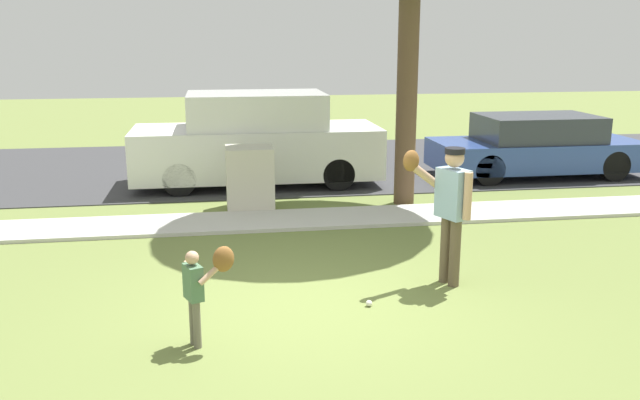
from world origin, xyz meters
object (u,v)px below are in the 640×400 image
object	(u,v)px
person_adult	(449,201)
person_child	(202,282)
parked_wagon_blue	(536,146)
baseball	(369,303)
utility_cabinet	(250,178)
parked_van_white	(257,141)

from	to	relation	value
person_adult	person_child	world-z (taller)	person_adult
person_child	parked_wagon_blue	size ratio (longest dim) A/B	0.23
person_child	person_adult	bearing A→B (deg)	0.99
baseball	utility_cabinet	bearing A→B (deg)	103.21
person_child	baseball	size ratio (longest dim) A/B	14.05
parked_van_white	parked_wagon_blue	distance (m)	6.09
person_child	parked_wagon_blue	world-z (taller)	parked_wagon_blue
person_child	parked_van_white	world-z (taller)	parked_van_white
baseball	person_child	bearing A→B (deg)	-158.79
parked_van_white	baseball	bearing A→B (deg)	97.11
person_adult	parked_wagon_blue	bearing A→B (deg)	-146.77
person_adult	baseball	distance (m)	1.62
person_child	parked_van_white	bearing A→B (deg)	59.83
baseball	parked_van_white	world-z (taller)	parked_van_white
parked_wagon_blue	utility_cabinet	bearing A→B (deg)	16.94
parked_wagon_blue	parked_van_white	bearing A→B (deg)	-1.02
person_child	baseball	world-z (taller)	person_child
person_child	utility_cabinet	distance (m)	5.45
utility_cabinet	baseball	bearing A→B (deg)	-76.79
person_adult	baseball	world-z (taller)	person_adult
parked_van_white	parked_wagon_blue	bearing A→B (deg)	178.98
baseball	parked_wagon_blue	xyz separation A→B (m)	(5.25, 6.61, 0.62)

